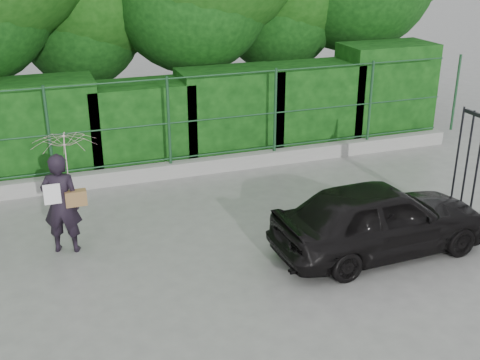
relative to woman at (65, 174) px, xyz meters
name	(u,v)px	position (x,y,z in m)	size (l,w,h in m)	color
ground	(220,293)	(1.79, -2.03, -1.27)	(80.00, 80.00, 0.00)	gray
kerb	(152,172)	(1.79, 2.47, -1.12)	(14.00, 0.25, 0.30)	#9E9E99
fence	(160,122)	(2.01, 2.47, -0.07)	(14.13, 0.06, 1.80)	#1B4325
hedge	(146,119)	(1.92, 3.47, -0.27)	(14.20, 1.20, 2.27)	black
woman	(65,174)	(0.00, 0.00, 0.00)	(0.98, 1.00, 1.91)	black
car	(380,218)	(4.49, -1.72, -0.69)	(1.37, 3.40, 1.16)	black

